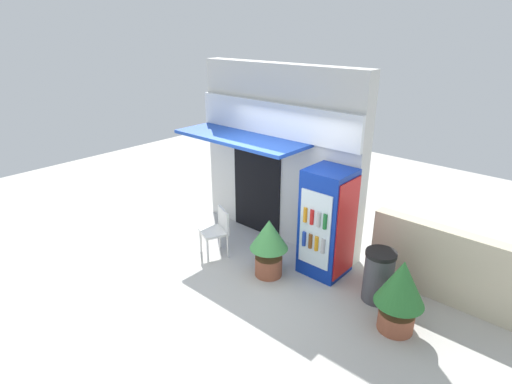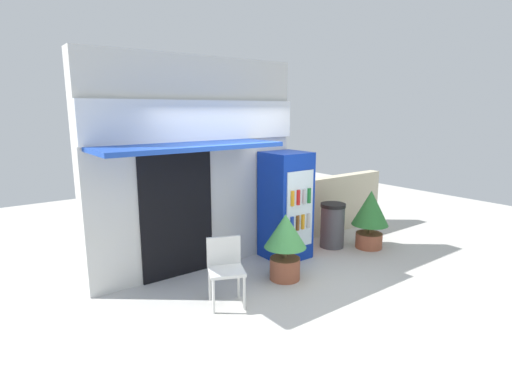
{
  "view_description": "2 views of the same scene",
  "coord_description": "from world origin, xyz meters",
  "px_view_note": "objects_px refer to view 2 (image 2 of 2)",
  "views": [
    {
      "loc": [
        3.99,
        -4.05,
        3.8
      ],
      "look_at": [
        -0.21,
        0.67,
        1.23
      ],
      "focal_mm": 28.82,
      "sensor_mm": 36.0,
      "label": 1
    },
    {
      "loc": [
        -3.35,
        -3.81,
        2.46
      ],
      "look_at": [
        -0.02,
        0.62,
        1.31
      ],
      "focal_mm": 28.22,
      "sensor_mm": 36.0,
      "label": 2
    }
  ],
  "objects_px": {
    "potted_plant_curbside": "(370,214)",
    "drink_cooler": "(286,205)",
    "trash_bin": "(332,225)",
    "potted_plant_near_shop": "(285,240)",
    "plastic_chair": "(225,265)"
  },
  "relations": [
    {
      "from": "plastic_chair",
      "to": "potted_plant_near_shop",
      "type": "height_order",
      "value": "potted_plant_near_shop"
    },
    {
      "from": "potted_plant_curbside",
      "to": "trash_bin",
      "type": "xyz_separation_m",
      "value": [
        -0.49,
        0.44,
        -0.22
      ]
    },
    {
      "from": "potted_plant_near_shop",
      "to": "trash_bin",
      "type": "distance_m",
      "value": 1.73
    },
    {
      "from": "plastic_chair",
      "to": "drink_cooler",
      "type": "bearing_deg",
      "value": 24.72
    },
    {
      "from": "plastic_chair",
      "to": "trash_bin",
      "type": "height_order",
      "value": "plastic_chair"
    },
    {
      "from": "potted_plant_near_shop",
      "to": "trash_bin",
      "type": "relative_size",
      "value": 1.23
    },
    {
      "from": "drink_cooler",
      "to": "plastic_chair",
      "type": "relative_size",
      "value": 2.09
    },
    {
      "from": "potted_plant_near_shop",
      "to": "potted_plant_curbside",
      "type": "distance_m",
      "value": 2.12
    },
    {
      "from": "drink_cooler",
      "to": "trash_bin",
      "type": "height_order",
      "value": "drink_cooler"
    },
    {
      "from": "plastic_chair",
      "to": "potted_plant_near_shop",
      "type": "xyz_separation_m",
      "value": [
        1.09,
        0.09,
        0.08
      ]
    },
    {
      "from": "potted_plant_curbside",
      "to": "drink_cooler",
      "type": "bearing_deg",
      "value": 159.07
    },
    {
      "from": "trash_bin",
      "to": "plastic_chair",
      "type": "bearing_deg",
      "value": -166.41
    },
    {
      "from": "drink_cooler",
      "to": "trash_bin",
      "type": "distance_m",
      "value": 1.12
    },
    {
      "from": "plastic_chair",
      "to": "trash_bin",
      "type": "distance_m",
      "value": 2.79
    },
    {
      "from": "plastic_chair",
      "to": "potted_plant_near_shop",
      "type": "distance_m",
      "value": 1.1
    }
  ]
}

